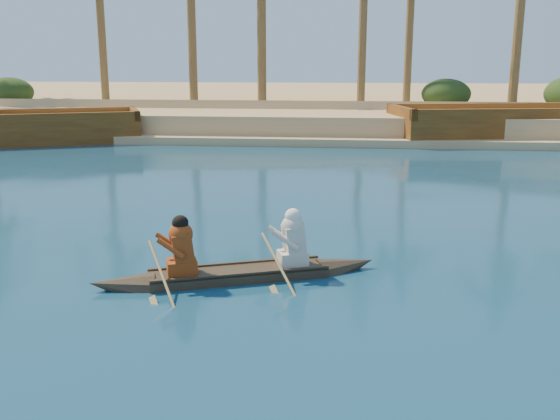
# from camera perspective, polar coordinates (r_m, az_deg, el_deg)

# --- Properties ---
(sandy_embankment) EXTENTS (150.00, 51.00, 1.50)m
(sandy_embankment) POSITION_cam_1_polar(r_m,az_deg,el_deg) (54.57, -2.92, 9.87)
(sandy_embankment) COLOR tan
(sandy_embankment) RESTS_ON ground
(shrub_cluster) EXTENTS (100.00, 6.00, 2.40)m
(shrub_cluster) POSITION_cam_1_polar(r_m,az_deg,el_deg) (39.45, -6.51, 9.42)
(shrub_cluster) COLOR #223714
(shrub_cluster) RESTS_ON ground
(canoe) EXTENTS (5.21, 2.54, 1.46)m
(canoe) POSITION_cam_1_polar(r_m,az_deg,el_deg) (11.46, -3.81, -5.00)
(canoe) COLOR #3B2D20
(canoe) RESTS_ON ground
(barge_mid) EXTENTS (11.46, 7.69, 1.82)m
(barge_mid) POSITION_cam_1_polar(r_m,az_deg,el_deg) (33.08, -22.37, 6.77)
(barge_mid) COLOR brown
(barge_mid) RESTS_ON ground
(barge_right) EXTENTS (13.10, 6.74, 2.08)m
(barge_right) POSITION_cam_1_polar(r_m,az_deg,el_deg) (33.55, 21.06, 7.12)
(barge_right) COLOR brown
(barge_right) RESTS_ON ground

